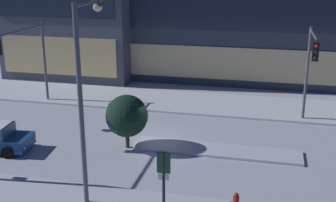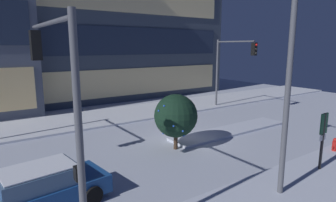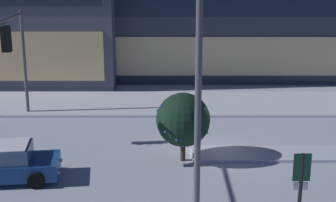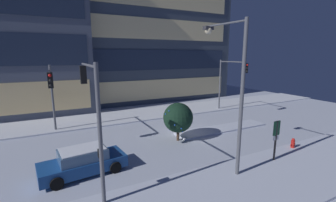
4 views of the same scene
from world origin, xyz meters
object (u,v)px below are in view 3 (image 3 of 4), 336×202
Objects in this scene: street_lamp_arched at (195,63)px; decorated_tree_median at (183,120)px; parking_info_sign at (301,182)px; traffic_light_corner_far_left at (10,48)px.

street_lamp_arched is 2.79× the size of decorated_tree_median.
parking_info_sign is 6.94m from decorated_tree_median.
decorated_tree_median is at bearing 61.99° from traffic_light_corner_far_left.
traffic_light_corner_far_left is at bearing 36.44° from street_lamp_arched.
traffic_light_corner_far_left is 9.93m from decorated_tree_median.
traffic_light_corner_far_left is 0.69× the size of street_lamp_arched.
traffic_light_corner_far_left is 13.31m from street_lamp_arched.
street_lamp_arched is 6.51m from decorated_tree_median.
decorated_tree_median is (-0.18, 5.44, -3.57)m from street_lamp_arched.
traffic_light_corner_far_left reaches higher than parking_info_sign.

